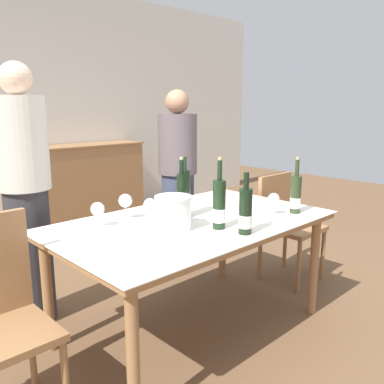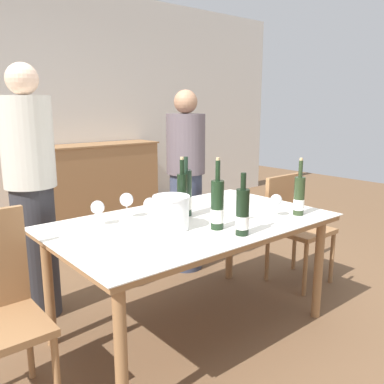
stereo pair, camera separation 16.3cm
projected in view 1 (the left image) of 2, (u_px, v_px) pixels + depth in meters
The scene contains 17 objects.
ground_plane at pixel (192, 329), 2.66m from camera, with size 12.00×12.00×0.00m, color brown.
back_wall at pixel (6, 109), 4.46m from camera, with size 8.00×0.10×2.80m.
sideboard_cabinet at pixel (81, 185), 4.91m from camera, with size 1.59×0.46×0.98m.
dining_table at pixel (192, 231), 2.52m from camera, with size 1.72×1.04×0.74m.
ice_bucket at pixel (173, 212), 2.31m from camera, with size 0.21×0.21×0.19m.
wine_bottle_0 at pixel (296, 195), 2.66m from camera, with size 0.07×0.07×0.37m.
wine_bottle_1 at pixel (185, 194), 2.59m from camera, with size 0.07×0.07×0.38m.
wine_bottle_2 at pixel (219, 206), 2.32m from camera, with size 0.08×0.08×0.41m.
wine_bottle_3 at pixel (245, 212), 2.22m from camera, with size 0.07×0.07×0.34m.
wine_bottle_4 at pixel (182, 197), 2.51m from camera, with size 0.06×0.06×0.39m.
wine_glass_0 at pixel (274, 200), 2.62m from camera, with size 0.08×0.08×0.14m.
wine_glass_1 at pixel (125, 202), 2.51m from camera, with size 0.08×0.08×0.16m.
wine_glass_2 at pixel (98, 210), 2.35m from camera, with size 0.08×0.08×0.15m.
wine_glass_3 at pixel (150, 206), 2.46m from camera, with size 0.08×0.08×0.15m.
chair_right_end at pixel (285, 219), 3.39m from camera, with size 0.42×0.42×0.87m.
person_host at pixel (26, 198), 2.61m from camera, with size 0.33×0.33×1.70m.
person_guest_left at pixel (178, 183), 3.51m from camera, with size 0.33×0.33×1.56m.
Camera 1 is at (-1.67, -1.74, 1.43)m, focal length 38.00 mm.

